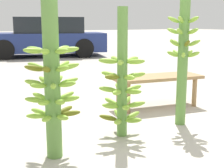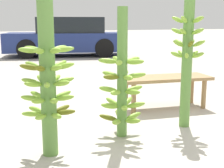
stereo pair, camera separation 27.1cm
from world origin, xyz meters
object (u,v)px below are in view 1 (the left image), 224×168
at_px(parked_car, 46,38).
at_px(banana_stalk_left, 52,80).
at_px(banana_stalk_right, 183,53).
at_px(banana_stalk_center, 122,82).
at_px(market_bench, 157,81).

bearing_deg(parked_car, banana_stalk_left, 178.27).
bearing_deg(banana_stalk_right, banana_stalk_center, 177.86).
bearing_deg(market_bench, banana_stalk_center, -135.23).
bearing_deg(market_bench, parked_car, 93.05).
relative_size(banana_stalk_center, market_bench, 1.01).
height_order(banana_stalk_right, market_bench, banana_stalk_right).
height_order(market_bench, parked_car, parked_car).
distance_m(market_bench, parked_car, 7.03).
distance_m(banana_stalk_right, market_bench, 0.87).
bearing_deg(banana_stalk_right, banana_stalk_left, -175.78).
height_order(banana_stalk_center, parked_car, parked_car).
relative_size(banana_stalk_right, market_bench, 1.21).
relative_size(banana_stalk_left, banana_stalk_center, 1.06).
height_order(banana_stalk_left, banana_stalk_right, banana_stalk_right).
bearing_deg(banana_stalk_center, parked_car, 76.64).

